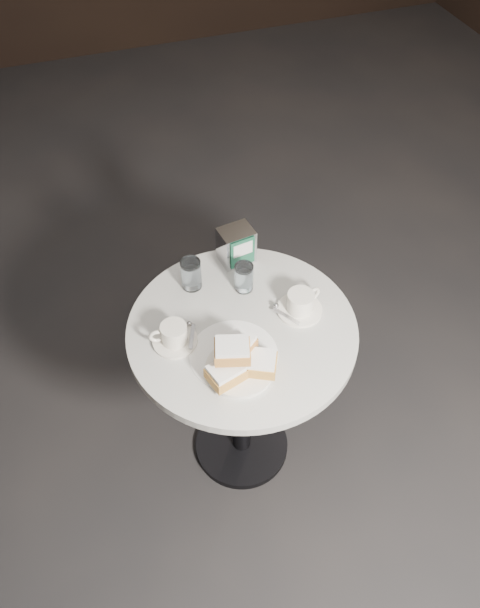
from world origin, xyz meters
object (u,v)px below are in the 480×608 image
at_px(cafe_table, 242,366).
at_px(water_glass_left, 191,274).
at_px(beignet_plate, 239,361).
at_px(coffee_cup_right, 300,304).
at_px(water_glass_right, 244,278).
at_px(coffee_cup_left, 174,335).
at_px(napkin_dispenser, 236,246).

xyz_separation_m(cafe_table, water_glass_left, (-0.10, 0.22, 0.25)).
bearing_deg(beignet_plate, coffee_cup_right, 31.67).
bearing_deg(water_glass_right, cafe_table, -110.92).
bearing_deg(coffee_cup_right, water_glass_left, 125.79).
bearing_deg(beignet_plate, cafe_table, 67.77).
relative_size(cafe_table, coffee_cup_left, 5.01).
height_order(cafe_table, coffee_cup_right, coffee_cup_right).
bearing_deg(napkin_dispenser, water_glass_right, -106.72).
relative_size(beignet_plate, water_glass_left, 2.07).
height_order(coffee_cup_right, napkin_dispenser, napkin_dispenser).
xyz_separation_m(beignet_plate, coffee_cup_left, (-0.15, 0.16, -0.02)).
distance_m(water_glass_right, napkin_dispenser, 0.13).
distance_m(coffee_cup_left, water_glass_right, 0.30).
bearing_deg(cafe_table, napkin_dispenser, 74.70).
xyz_separation_m(cafe_table, napkin_dispenser, (0.08, 0.28, 0.26)).
distance_m(cafe_table, beignet_plate, 0.29).
bearing_deg(coffee_cup_left, cafe_table, 3.08).
bearing_deg(coffee_cup_right, coffee_cup_left, 161.12).
height_order(beignet_plate, water_glass_left, beignet_plate).
distance_m(cafe_table, water_glass_left, 0.34).
bearing_deg(water_glass_left, coffee_cup_right, -36.23).
bearing_deg(coffee_cup_left, napkin_dispenser, 50.24).
height_order(cafe_table, beignet_plate, beignet_plate).
bearing_deg(coffee_cup_right, beignet_plate, -166.31).
bearing_deg(cafe_table, water_glass_left, 113.83).
height_order(cafe_table, water_glass_right, water_glass_right).
height_order(cafe_table, coffee_cup_left, coffee_cup_left).
distance_m(beignet_plate, napkin_dispenser, 0.45).
relative_size(coffee_cup_left, napkin_dispenser, 1.18).
relative_size(cafe_table, beignet_plate, 3.43).
relative_size(coffee_cup_right, napkin_dispenser, 1.41).
bearing_deg(cafe_table, beignet_plate, -112.23).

